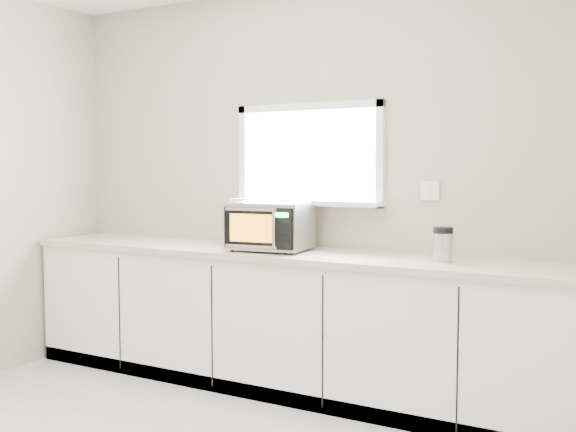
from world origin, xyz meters
The scene contains 7 objects.
back_wall centered at (0.00, 2.00, 1.36)m, with size 4.00×0.17×2.70m.
cabinets centered at (0.00, 1.70, 0.44)m, with size 3.92×0.60×0.88m, color white.
countertop centered at (0.00, 1.69, 0.90)m, with size 3.92×0.64×0.04m, color beige.
microwave centered at (-0.12, 1.66, 1.09)m, with size 0.54×0.44×0.32m.
knife_block centered at (-0.15, 1.64, 1.05)m, with size 0.12×0.22×0.30m.
cutting_board centered at (-0.36, 1.94, 1.08)m, with size 0.32×0.32×0.02m, color olive.
coffee_grinder centered at (1.02, 1.70, 1.02)m, with size 0.12×0.12×0.21m.
Camera 1 is at (2.13, -2.10, 1.47)m, focal length 42.00 mm.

